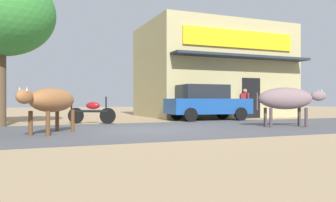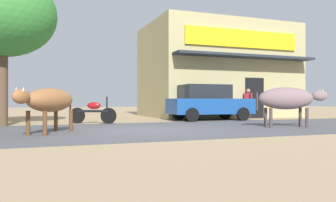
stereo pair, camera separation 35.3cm
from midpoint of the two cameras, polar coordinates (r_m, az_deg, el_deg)
ground at (r=10.64m, az=-4.84°, el=-4.83°), size 80.00×80.00×0.00m
asphalt_road at (r=10.64m, az=-4.84°, el=-4.82°), size 72.00×6.36×0.00m
storefront_right_club at (r=20.32m, az=7.02°, el=4.88°), size 8.13×6.50×5.23m
roadside_tree at (r=13.70m, az=-27.02°, el=12.92°), size 3.75×3.75×5.48m
parked_hatchback_car at (r=15.87m, az=5.81°, el=-0.19°), size 3.90×1.95×1.64m
parked_motorcycle at (r=13.69m, az=-13.32°, el=-1.77°), size 1.73×0.98×1.06m
cow_near_brown at (r=9.83m, az=-19.96°, el=0.08°), size 1.83×2.35×1.25m
cow_far_dark at (r=12.46m, az=18.60°, el=0.35°), size 2.49×1.25×1.37m
pedestrian_by_shop at (r=17.85m, az=12.27°, el=-0.03°), size 0.47×0.61×1.52m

